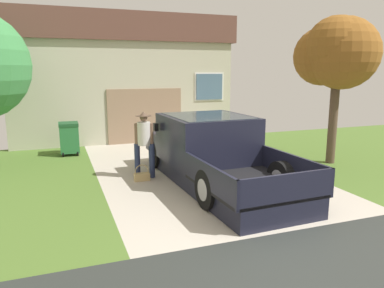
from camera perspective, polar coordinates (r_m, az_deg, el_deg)
name	(u,v)px	position (r m, az deg, el deg)	size (l,w,h in m)	color
pickup_truck	(209,151)	(9.20, 2.68, -1.11)	(2.32, 5.57, 1.60)	black
person_with_hat	(144,140)	(9.36, -7.42, 0.65)	(0.49, 0.40, 1.69)	navy
handbag	(142,176)	(9.28, -7.76, -4.93)	(0.38, 0.17, 0.41)	tan
house_with_garage	(115,77)	(16.99, -11.89, 10.15)	(8.63, 6.68, 4.78)	#BBB69D
front_yard_tree	(336,53)	(11.27, 21.34, 12.98)	(2.05, 2.37, 4.17)	brown
wheeled_trash_bin	(69,137)	(12.56, -18.48, 0.98)	(0.60, 0.72, 1.05)	#286B38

